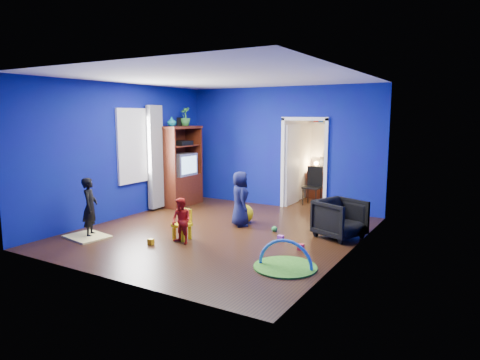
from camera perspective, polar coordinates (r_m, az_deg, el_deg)
The scene contains 33 objects.
floor at distance 8.28m, azimuth -2.77°, elevation -6.95°, with size 5.00×5.50×0.01m, color black.
ceiling at distance 8.00m, azimuth -2.92°, elevation 13.48°, with size 5.00×5.50×0.01m, color white.
wall_back at distance 10.41m, azimuth 5.53°, elevation 4.34°, with size 5.00×0.02×2.90m, color navy.
wall_front at distance 5.93m, azimuth -17.63°, elevation 0.74°, with size 5.00×0.02×2.90m, color navy.
wall_left at distance 9.61m, azimuth -15.42°, elevation 3.71°, with size 0.02×5.50×2.90m, color navy.
wall_right at distance 6.96m, azimuth 14.62°, elevation 1.99°, with size 0.02×5.50×2.90m, color navy.
alcove at distance 11.00m, azimuth 10.29°, elevation 3.42°, with size 1.00×1.75×2.50m, color silver, non-canonical shape.
armchair at distance 8.03m, azimuth 13.18°, elevation -5.05°, with size 0.76×0.78×0.71m, color black.
child_black at distance 8.34m, azimuth -19.36°, elevation -3.43°, with size 0.40×0.26×1.10m, color black.
child_navy at distance 8.61m, azimuth 0.01°, elevation -2.53°, with size 0.54×0.35×1.11m, color #0E1134.
toddler_red at distance 7.52m, azimuth -7.83°, elevation -5.44°, with size 0.39×0.31×0.81m, color red.
vase at distance 10.38m, azimuth -9.10°, elevation 7.70°, with size 0.22×0.22×0.23m, color #0B4D5E.
potted_plant at distance 10.78m, azimuth -7.34°, elevation 8.40°, with size 0.26×0.26×0.46m, color #2E7E30.
tv_armoire at distance 10.68m, azimuth -7.94°, elevation 1.87°, with size 0.58×1.14×1.96m, color #391609.
crt_tv at distance 10.65m, azimuth -7.77°, elevation 2.07°, with size 0.46×0.70×0.54m, color silver.
yellow_blanket at distance 8.41m, azimuth -19.70°, elevation -7.11°, with size 0.75×0.60×0.03m, color #F2E07A.
hopper_ball at distance 8.92m, azimuth 0.56°, elevation -4.51°, with size 0.39×0.39×0.39m, color yellow.
kid_chair at distance 7.80m, azimuth -7.77°, elevation -6.09°, with size 0.28×0.28×0.50m, color yellow.
play_mat at distance 6.45m, azimuth 6.05°, elevation -11.44°, with size 0.94×0.94×0.02m, color green.
toy_arch at distance 6.45m, azimuth 6.05°, elevation -11.38°, with size 0.84×0.84×0.05m, color #3F8CD8.
window_left at distance 9.84m, azimuth -13.92°, elevation 4.46°, with size 0.03×0.95×1.55m, color white.
curtain at distance 10.18m, azimuth -11.23°, elevation 2.99°, with size 0.14×0.42×2.40m, color slate.
doorway at distance 10.21m, azimuth 8.55°, elevation 1.94°, with size 1.16×0.10×2.10m, color white.
study_desk at distance 11.70m, azimuth 11.26°, elevation -0.62°, with size 0.88×0.44×0.75m, color #3D140A.
desk_monitor at distance 11.74m, azimuth 11.53°, elevation 2.23°, with size 0.40×0.05×0.32m, color black.
desk_lamp at distance 11.78m, azimuth 10.15°, elevation 2.20°, with size 0.14×0.14×0.14m, color #FFD88C.
folding_chair at distance 10.80m, azimuth 9.58°, elevation -0.88°, with size 0.40×0.40×0.92m, color black.
book_shelf at distance 11.66m, azimuth 11.68°, elevation 7.46°, with size 0.88×0.24×0.04m, color white.
toy_0 at distance 7.27m, azimuth 8.10°, elevation -8.83°, with size 0.10×0.08×0.10m, color red.
toy_1 at distance 8.29m, azimuth 12.42°, elevation -6.73°, with size 0.11×0.11×0.11m, color #2790E0.
toy_2 at distance 7.64m, azimuth -11.82°, elevation -8.06°, with size 0.10×0.08×0.10m, color yellow.
toy_3 at distance 8.32m, azimuth 4.61°, elevation -6.50°, with size 0.11×0.11×0.11m, color green.
toy_4 at distance 7.73m, azimuth 5.44°, elevation -7.72°, with size 0.10×0.08×0.10m, color #DB52DB.
Camera 1 is at (4.39, -6.66, 2.22)m, focal length 32.00 mm.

